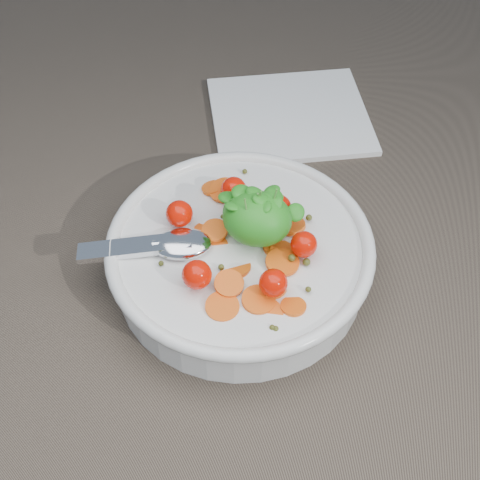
# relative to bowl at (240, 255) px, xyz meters

# --- Properties ---
(ground) EXTENTS (6.00, 6.00, 0.00)m
(ground) POSITION_rel_bowl_xyz_m (0.02, 0.00, -0.03)
(ground) COLOR brown
(ground) RESTS_ON ground
(bowl) EXTENTS (0.25, 0.23, 0.10)m
(bowl) POSITION_rel_bowl_xyz_m (0.00, 0.00, 0.00)
(bowl) COLOR white
(bowl) RESTS_ON ground
(napkin) EXTENTS (0.22, 0.20, 0.01)m
(napkin) POSITION_rel_bowl_xyz_m (0.00, 0.23, -0.02)
(napkin) COLOR white
(napkin) RESTS_ON ground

